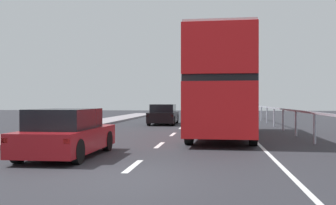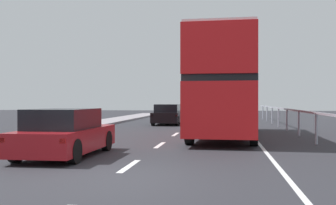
% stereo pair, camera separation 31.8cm
% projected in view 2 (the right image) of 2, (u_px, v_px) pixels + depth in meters
% --- Properties ---
extents(ground_plane, '(73.04, 120.00, 0.10)m').
position_uv_depth(ground_plane, '(114.00, 179.00, 8.64)').
color(ground_plane, '#2B2A30').
extents(lane_paint_markings, '(3.73, 46.00, 0.01)m').
position_uv_depth(lane_paint_markings, '(223.00, 139.00, 17.11)').
color(lane_paint_markings, silver).
rests_on(lane_paint_markings, ground).
extents(bridge_side_railing, '(0.10, 42.00, 1.19)m').
position_uv_depth(bridge_side_railing, '(307.00, 117.00, 16.78)').
color(bridge_side_railing, '#A9ACBB').
rests_on(bridge_side_railing, ground).
extents(double_decker_bus_red, '(2.97, 10.61, 4.28)m').
position_uv_depth(double_decker_bus_red, '(226.00, 85.00, 18.35)').
color(double_decker_bus_red, red).
rests_on(double_decker_bus_red, ground).
extents(hatchback_car_near, '(1.80, 4.22, 1.37)m').
position_uv_depth(hatchback_car_near, '(65.00, 134.00, 11.78)').
color(hatchback_car_near, maroon).
rests_on(hatchback_car_near, ground).
extents(sedan_car_ahead, '(1.85, 4.56, 1.37)m').
position_uv_depth(sedan_car_ahead, '(168.00, 115.00, 27.85)').
color(sedan_car_ahead, black).
rests_on(sedan_car_ahead, ground).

